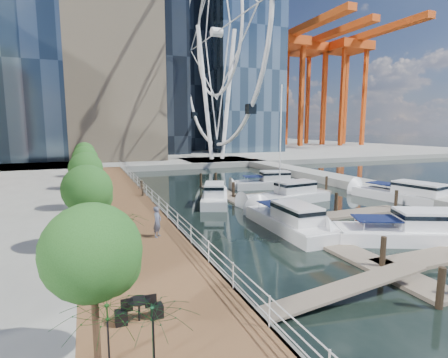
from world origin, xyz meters
TOP-DOWN VIEW (x-y plane):
  - ground at (0.00, 0.00)m, footprint 520.00×520.00m
  - boardwalk at (-9.00, 15.00)m, footprint 6.00×60.00m
  - seawall at (-6.00, 15.00)m, footprint 0.25×60.00m
  - land_far at (0.00, 102.00)m, footprint 200.00×114.00m
  - breakwater at (20.00, 20.00)m, footprint 4.00×60.00m
  - pier at (14.00, 52.00)m, footprint 14.00×12.00m
  - railing at (-6.10, 15.00)m, footprint 0.10×60.00m
  - floating_docks at (7.97, 9.98)m, footprint 16.00×34.00m
  - ferris_wheel at (14.00, 52.00)m, footprint 5.80×45.60m
  - port_cranes at (67.67, 95.67)m, footprint 40.00×52.00m
  - street_trees at (-11.40, 14.00)m, footprint 2.60×42.60m
  - cafe_tables at (-10.40, -2.00)m, footprint 2.50×13.70m
  - yacht_foreground at (8.32, 0.77)m, footprint 11.11×7.24m
  - pedestrian_near at (-7.61, 4.92)m, footprint 0.76×0.81m
  - pedestrian_mid at (-6.53, 18.12)m, footprint 0.60×0.76m
  - pedestrian_far at (-10.05, 28.27)m, footprint 1.15×0.49m
  - moored_yachts at (8.15, 12.12)m, footprint 23.72×32.39m
  - cafe_seating at (-10.45, -3.42)m, footprint 4.19×11.44m

SIDE VIEW (x-z plane):
  - ground at x=0.00m, z-range 0.00..0.00m
  - yacht_foreground at x=8.32m, z-range -1.07..1.07m
  - moored_yachts at x=8.15m, z-range -5.75..5.75m
  - floating_docks at x=7.97m, z-range -0.81..1.79m
  - boardwalk at x=-9.00m, z-range 0.00..1.00m
  - seawall at x=-6.00m, z-range 0.00..1.00m
  - land_far at x=0.00m, z-range 0.00..1.00m
  - breakwater at x=20.00m, z-range 0.00..1.00m
  - pier at x=14.00m, z-range 0.00..1.00m
  - cafe_tables at x=-10.40m, z-range 1.00..1.74m
  - railing at x=-6.10m, z-range 1.00..2.05m
  - pedestrian_mid at x=-6.53m, z-range 1.00..2.55m
  - pedestrian_near at x=-7.61m, z-range 1.00..2.86m
  - pedestrian_far at x=-10.05m, z-range 1.00..2.95m
  - cafe_seating at x=-10.45m, z-range 0.91..3.49m
  - street_trees at x=-11.40m, z-range 1.99..6.59m
  - port_cranes at x=67.67m, z-range 1.00..39.00m
  - ferris_wheel at x=14.00m, z-range 2.02..49.82m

